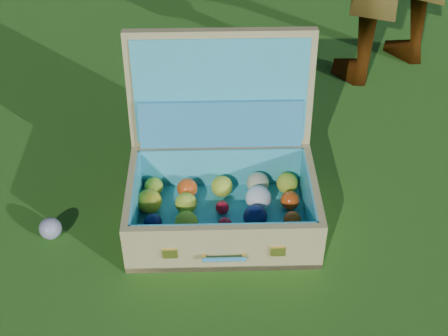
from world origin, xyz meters
The scene contains 3 objects.
ground centered at (0.00, 0.00, 0.00)m, with size 60.00×60.00×0.00m, color #215114.
stray_ball centered at (-0.51, 0.08, 0.03)m, with size 0.06×0.06×0.06m, color #3E5FA3.
suitcase centered at (-0.05, 0.21, 0.14)m, with size 0.55×0.46×0.49m.
Camera 1 is at (0.04, -1.09, 1.24)m, focal length 50.00 mm.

